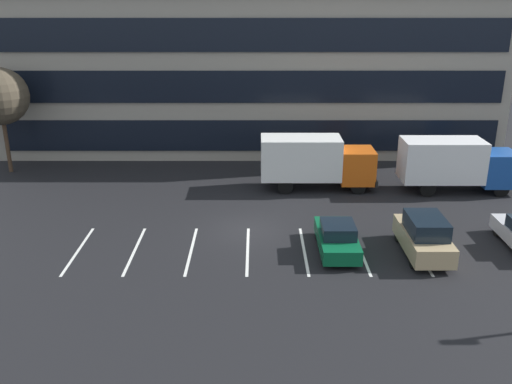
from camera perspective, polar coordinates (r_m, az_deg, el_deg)
The scene contains 8 objects.
ground_plane at distance 30.12m, azimuth -0.65°, elevation -3.85°, with size 120.00×120.00×0.00m, color black.
office_building at distance 45.62m, azimuth -0.38°, elevation 15.98°, with size 37.97×10.46×18.00m.
lot_markings at distance 27.78m, azimuth -0.72°, elevation -5.98°, with size 16.94×5.40×0.01m.
box_truck_blue at distance 37.39m, azimuth 19.88°, elevation 2.82°, with size 7.29×2.41×3.38m.
box_truck_orange at distance 35.88m, azimuth 6.20°, elevation 3.25°, with size 7.34×2.43×3.40m.
sedan_forest at distance 27.68m, azimuth 8.42°, elevation -4.64°, with size 1.81×4.33×1.55m.
suv_tan at distance 28.16m, azimuth 16.92°, elevation -4.34°, with size 1.90×4.49×2.03m.
bare_tree at distance 42.15m, azimuth -24.57°, elevation 8.87°, with size 3.90×3.90×7.31m.
Camera 1 is at (0.41, -27.55, 12.15)m, focal length 39.18 mm.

